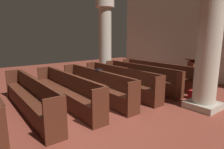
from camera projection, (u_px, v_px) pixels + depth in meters
name	position (u px, v px, depth m)	size (l,w,h in m)	color
ground_plane	(86.00, 112.00, 5.09)	(19.20, 19.20, 0.00)	brown
back_wall	(205.00, 30.00, 8.32)	(10.00, 0.16, 4.50)	silver
pew_row_0	(156.00, 73.00, 7.95)	(3.63, 0.47, 0.90)	#562819
pew_row_1	(139.00, 76.00, 7.34)	(3.63, 0.46, 0.90)	#562819
pew_row_2	(119.00, 79.00, 6.73)	(3.63, 0.46, 0.90)	#562819
pew_row_3	(95.00, 84.00, 6.12)	(3.63, 0.47, 0.90)	#562819
pew_row_4	(66.00, 89.00, 5.52)	(3.63, 0.46, 0.90)	#562819
pew_row_5	(30.00, 95.00, 4.91)	(3.63, 0.46, 0.90)	#562819
pillar_aisle_side	(209.00, 40.00, 4.97)	(0.88, 0.88, 3.61)	#B6AD9A
pillar_far_side	(105.00, 39.00, 9.19)	(0.88, 0.88, 3.61)	#B6AD9A
lectern	(191.00, 73.00, 8.00)	(0.48, 0.45, 1.08)	#562B1A
hymn_book	(99.00, 70.00, 6.20)	(0.14, 0.21, 0.03)	black
kneeler_box_red	(195.00, 95.00, 6.08)	(0.36, 0.26, 0.28)	maroon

